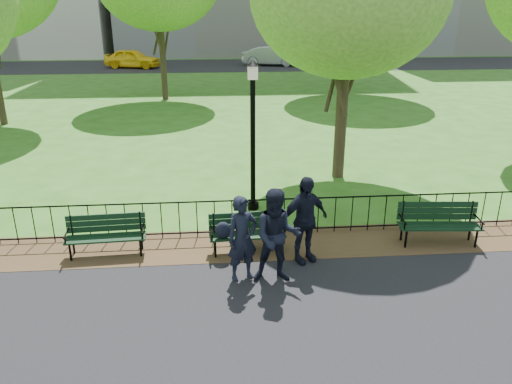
{
  "coord_description": "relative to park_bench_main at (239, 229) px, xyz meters",
  "views": [
    {
      "loc": [
        -0.95,
        -8.45,
        5.09
      ],
      "look_at": [
        -0.09,
        1.5,
        1.27
      ],
      "focal_mm": 35.0,
      "sensor_mm": 36.0,
      "label": 1
    }
  ],
  "objects": [
    {
      "name": "park_bench_left_a",
      "position": [
        -2.82,
        0.19,
        -0.02
      ],
      "size": [
        1.68,
        0.6,
        0.94
      ],
      "rotation": [
        0.0,
        0.0,
        0.05
      ],
      "color": "black",
      "rests_on": "ground"
    },
    {
      "name": "taxi",
      "position": [
        -6.88,
        32.65,
        0.21
      ],
      "size": [
        4.74,
        2.87,
        1.51
      ],
      "primitive_type": "imported",
      "rotation": [
        0.0,
        0.0,
        1.31
      ],
      "color": "yellow",
      "rests_on": "far_street"
    },
    {
      "name": "far_street",
      "position": [
        0.49,
        33.81,
        -0.55
      ],
      "size": [
        70.0,
        9.0,
        0.01
      ],
      "primitive_type": "cube",
      "color": "black",
      "rests_on": "ground"
    },
    {
      "name": "iron_fence",
      "position": [
        0.49,
        0.81,
        -0.06
      ],
      "size": [
        24.06,
        0.06,
        1.0
      ],
      "color": "black",
      "rests_on": "ground"
    },
    {
      "name": "park_bench_main",
      "position": [
        0.0,
        0.0,
        0.0
      ],
      "size": [
        1.65,
        0.59,
        0.92
      ],
      "rotation": [
        0.0,
        0.0,
        0.06
      ],
      "color": "black",
      "rests_on": "ground"
    },
    {
      "name": "person_right",
      "position": [
        1.32,
        -0.49,
        0.38
      ],
      "size": [
        1.17,
        0.84,
        1.85
      ],
      "primitive_type": "imported",
      "rotation": [
        0.0,
        0.0,
        0.41
      ],
      "color": "black",
      "rests_on": "asphalt_path"
    },
    {
      "name": "sedan_silver",
      "position": [
        4.52,
        33.24,
        0.25
      ],
      "size": [
        5.05,
        2.76,
        1.58
      ],
      "primitive_type": "imported",
      "rotation": [
        0.0,
        0.0,
        1.33
      ],
      "color": "#9B9EA3",
      "rests_on": "far_street"
    },
    {
      "name": "sedan_dark",
      "position": [
        10.47,
        33.42,
        0.13
      ],
      "size": [
        4.98,
        3.2,
        1.34
      ],
      "primitive_type": "imported",
      "rotation": [
        0.0,
        0.0,
        1.88
      ],
      "color": "black",
      "rests_on": "far_street"
    },
    {
      "name": "dirt_strip",
      "position": [
        0.49,
        0.31,
        -0.54
      ],
      "size": [
        60.0,
        1.6,
        0.01
      ],
      "primitive_type": "cube",
      "color": "#3A2B18",
      "rests_on": "ground"
    },
    {
      "name": "person_left",
      "position": [
        0.02,
        -1.1,
        0.31
      ],
      "size": [
        0.72,
        0.6,
        1.7
      ],
      "primitive_type": "imported",
      "rotation": [
        0.0,
        0.0,
        0.36
      ],
      "color": "black",
      "rests_on": "asphalt_path"
    },
    {
      "name": "person_mid",
      "position": [
        0.67,
        -1.22,
        0.39
      ],
      "size": [
        0.94,
        0.52,
        1.87
      ],
      "primitive_type": "imported",
      "rotation": [
        0.0,
        0.0,
        -0.05
      ],
      "color": "black",
      "rests_on": "asphalt_path"
    },
    {
      "name": "park_bench_right_a",
      "position": [
        4.46,
        0.09,
        0.02
      ],
      "size": [
        1.82,
        0.7,
        1.01
      ],
      "rotation": [
        0.0,
        0.0,
        -0.08
      ],
      "color": "black",
      "rests_on": "ground"
    },
    {
      "name": "lamppost",
      "position": [
        0.5,
        2.4,
        1.51
      ],
      "size": [
        0.34,
        0.34,
        3.79
      ],
      "color": "black",
      "rests_on": "ground"
    },
    {
      "name": "ground",
      "position": [
        0.49,
        -1.19,
        -0.56
      ],
      "size": [
        120.0,
        120.0,
        0.0
      ],
      "primitive_type": "plane",
      "color": "#2F5A17"
    }
  ]
}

